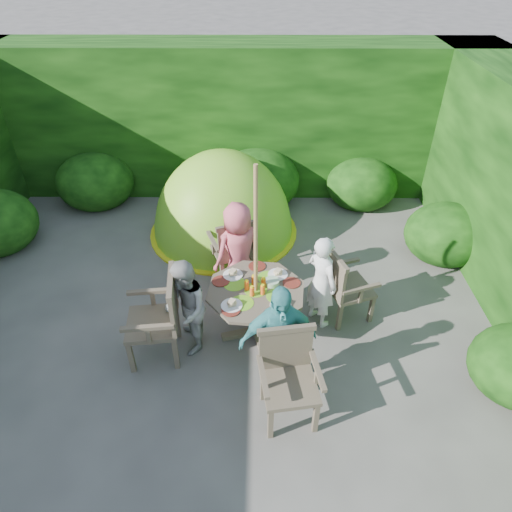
{
  "coord_description": "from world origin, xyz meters",
  "views": [
    {
      "loc": [
        0.63,
        -3.72,
        4.02
      ],
      "look_at": [
        0.6,
        0.57,
        0.85
      ],
      "focal_mm": 32.0,
      "sensor_mm": 36.0,
      "label": 1
    }
  ],
  "objects_px": {
    "garden_chair_right": "(344,285)",
    "garden_chair_left": "(160,317)",
    "child_left": "(186,308)",
    "dome_tent": "(224,232)",
    "parasol_pole": "(256,259)",
    "garden_chair_back": "(234,248)",
    "garden_chair_front": "(288,374)",
    "child_back": "(238,251)",
    "patio_table": "(256,297)",
    "child_front": "(278,341)",
    "child_right": "(321,281)"
  },
  "relations": [
    {
      "from": "garden_chair_left",
      "to": "child_back",
      "type": "bearing_deg",
      "value": 136.71
    },
    {
      "from": "child_left",
      "to": "dome_tent",
      "type": "bearing_deg",
      "value": 162.86
    },
    {
      "from": "parasol_pole",
      "to": "garden_chair_left",
      "type": "bearing_deg",
      "value": -162.83
    },
    {
      "from": "garden_chair_right",
      "to": "garden_chair_front",
      "type": "distance_m",
      "value": 1.54
    },
    {
      "from": "child_right",
      "to": "garden_chair_front",
      "type": "bearing_deg",
      "value": 124.78
    },
    {
      "from": "garden_chair_right",
      "to": "child_left",
      "type": "bearing_deg",
      "value": 87.05
    },
    {
      "from": "child_right",
      "to": "dome_tent",
      "type": "xyz_separation_m",
      "value": [
        -1.29,
        1.99,
        -0.61
      ]
    },
    {
      "from": "parasol_pole",
      "to": "child_right",
      "type": "distance_m",
      "value": 0.94
    },
    {
      "from": "garden_chair_right",
      "to": "garden_chair_left",
      "type": "height_order",
      "value": "garden_chair_left"
    },
    {
      "from": "garden_chair_right",
      "to": "child_right",
      "type": "height_order",
      "value": "child_right"
    },
    {
      "from": "garden_chair_right",
      "to": "garden_chair_left",
      "type": "bearing_deg",
      "value": 87.48
    },
    {
      "from": "child_front",
      "to": "dome_tent",
      "type": "bearing_deg",
      "value": 91.74
    },
    {
      "from": "child_front",
      "to": "dome_tent",
      "type": "xyz_separation_m",
      "value": [
        -0.75,
        2.98,
        -0.67
      ]
    },
    {
      "from": "patio_table",
      "to": "garden_chair_left",
      "type": "bearing_deg",
      "value": -162.79
    },
    {
      "from": "patio_table",
      "to": "dome_tent",
      "type": "distance_m",
      "value": 2.34
    },
    {
      "from": "child_front",
      "to": "garden_chair_left",
      "type": "bearing_deg",
      "value": 148.21
    },
    {
      "from": "parasol_pole",
      "to": "garden_chair_right",
      "type": "height_order",
      "value": "parasol_pole"
    },
    {
      "from": "patio_table",
      "to": "garden_chair_left",
      "type": "distance_m",
      "value": 1.09
    },
    {
      "from": "child_left",
      "to": "dome_tent",
      "type": "height_order",
      "value": "dome_tent"
    },
    {
      "from": "parasol_pole",
      "to": "garden_chair_left",
      "type": "height_order",
      "value": "parasol_pole"
    },
    {
      "from": "garden_chair_front",
      "to": "parasol_pole",
      "type": "bearing_deg",
      "value": 98.04
    },
    {
      "from": "garden_chair_right",
      "to": "child_right",
      "type": "bearing_deg",
      "value": 86.39
    },
    {
      "from": "garden_chair_left",
      "to": "child_front",
      "type": "xyz_separation_m",
      "value": [
        1.27,
        -0.45,
        0.12
      ]
    },
    {
      "from": "patio_table",
      "to": "child_front",
      "type": "height_order",
      "value": "child_front"
    },
    {
      "from": "garden_chair_back",
      "to": "child_front",
      "type": "bearing_deg",
      "value": 84.76
    },
    {
      "from": "garden_chair_front",
      "to": "child_left",
      "type": "bearing_deg",
      "value": 133.95
    },
    {
      "from": "parasol_pole",
      "to": "garden_chair_front",
      "type": "relative_size",
      "value": 2.33
    },
    {
      "from": "garden_chair_left",
      "to": "child_right",
      "type": "xyz_separation_m",
      "value": [
        1.81,
        0.55,
        0.06
      ]
    },
    {
      "from": "garden_chair_right",
      "to": "child_left",
      "type": "distance_m",
      "value": 1.9
    },
    {
      "from": "child_right",
      "to": "child_left",
      "type": "relative_size",
      "value": 1.03
    },
    {
      "from": "child_right",
      "to": "child_front",
      "type": "distance_m",
      "value": 1.13
    },
    {
      "from": "child_right",
      "to": "dome_tent",
      "type": "relative_size",
      "value": 0.46
    },
    {
      "from": "garden_chair_front",
      "to": "child_back",
      "type": "xyz_separation_m",
      "value": [
        -0.54,
        1.82,
        0.16
      ]
    },
    {
      "from": "parasol_pole",
      "to": "garden_chair_back",
      "type": "bearing_deg",
      "value": 105.96
    },
    {
      "from": "garden_chair_left",
      "to": "child_right",
      "type": "bearing_deg",
      "value": 100.36
    },
    {
      "from": "garden_chair_back",
      "to": "dome_tent",
      "type": "xyz_separation_m",
      "value": [
        -0.22,
        1.16,
        -0.5
      ]
    },
    {
      "from": "child_front",
      "to": "garden_chair_back",
      "type": "bearing_deg",
      "value": 93.73
    },
    {
      "from": "parasol_pole",
      "to": "garden_chair_left",
      "type": "xyz_separation_m",
      "value": [
        -1.04,
        -0.32,
        -0.55
      ]
    },
    {
      "from": "garden_chair_left",
      "to": "child_back",
      "type": "distance_m",
      "value": 1.37
    },
    {
      "from": "patio_table",
      "to": "child_left",
      "type": "xyz_separation_m",
      "value": [
        -0.77,
        -0.23,
        0.03
      ]
    },
    {
      "from": "garden_chair_front",
      "to": "child_front",
      "type": "distance_m",
      "value": 0.34
    },
    {
      "from": "garden_chair_front",
      "to": "child_right",
      "type": "height_order",
      "value": "child_right"
    },
    {
      "from": "parasol_pole",
      "to": "child_right",
      "type": "bearing_deg",
      "value": 16.34
    },
    {
      "from": "child_right",
      "to": "child_front",
      "type": "height_order",
      "value": "child_front"
    },
    {
      "from": "garden_chair_right",
      "to": "garden_chair_back",
      "type": "bearing_deg",
      "value": 41.87
    },
    {
      "from": "patio_table",
      "to": "child_left",
      "type": "bearing_deg",
      "value": -163.6
    },
    {
      "from": "garden_chair_front",
      "to": "child_right",
      "type": "xyz_separation_m",
      "value": [
        0.45,
        1.27,
        0.11
      ]
    },
    {
      "from": "patio_table",
      "to": "parasol_pole",
      "type": "height_order",
      "value": "parasol_pole"
    },
    {
      "from": "garden_chair_right",
      "to": "child_back",
      "type": "relative_size",
      "value": 0.7
    },
    {
      "from": "patio_table",
      "to": "child_right",
      "type": "relative_size",
      "value": 1.17
    }
  ]
}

